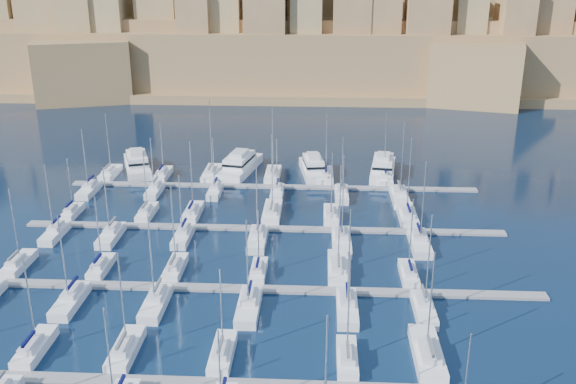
# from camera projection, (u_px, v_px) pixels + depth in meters

# --- Properties ---
(ground) EXTENTS (600.00, 600.00, 0.00)m
(ground) POSITION_uv_depth(u_px,v_px,m) (257.00, 254.00, 103.12)
(ground) COLOR black
(ground) RESTS_ON ground
(pontoon_mid_near) EXTENTS (84.00, 2.00, 0.40)m
(pontoon_mid_near) POSITION_uv_depth(u_px,v_px,m) (249.00, 289.00, 91.79)
(pontoon_mid_near) COLOR slate
(pontoon_mid_near) RESTS_ON ground
(pontoon_mid_far) EXTENTS (84.00, 2.00, 0.40)m
(pontoon_mid_far) POSITION_uv_depth(u_px,v_px,m) (263.00, 228.00, 112.44)
(pontoon_mid_far) COLOR slate
(pontoon_mid_far) RESTS_ON ground
(pontoon_far) EXTENTS (84.00, 2.00, 0.40)m
(pontoon_far) POSITION_uv_depth(u_px,v_px,m) (272.00, 187.00, 133.08)
(pontoon_far) COLOR slate
(pontoon_far) RESTS_ON ground
(sailboat_1) EXTENTS (2.54, 8.48, 12.47)m
(sailboat_1) POSITION_uv_depth(u_px,v_px,m) (35.00, 348.00, 76.96)
(sailboat_1) COLOR white
(sailboat_1) RESTS_ON ground
(sailboat_2) EXTENTS (2.68, 8.93, 13.53)m
(sailboat_2) POSITION_uv_depth(u_px,v_px,m) (125.00, 349.00, 76.63)
(sailboat_2) COLOR white
(sailboat_2) RESTS_ON ground
(sailboat_3) EXTENTS (2.55, 8.49, 11.86)m
(sailboat_3) POSITION_uv_depth(u_px,v_px,m) (222.00, 354.00, 75.85)
(sailboat_3) COLOR white
(sailboat_3) RESTS_ON ground
(sailboat_4) EXTENTS (2.42, 8.05, 13.74)m
(sailboat_4) POSITION_uv_depth(u_px,v_px,m) (347.00, 358.00, 74.92)
(sailboat_4) COLOR white
(sailboat_4) RESTS_ON ground
(sailboat_5) EXTENTS (3.23, 10.76, 13.96)m
(sailboat_5) POSITION_uv_depth(u_px,v_px,m) (427.00, 354.00, 75.70)
(sailboat_5) COLOR white
(sailboat_5) RESTS_ON ground
(sailboat_12) EXTENTS (2.53, 8.42, 13.12)m
(sailboat_12) POSITION_uv_depth(u_px,v_px,m) (19.00, 264.00, 98.17)
(sailboat_12) COLOR white
(sailboat_12) RESTS_ON ground
(sailboat_13) EXTENTS (2.31, 7.70, 12.27)m
(sailboat_13) POSITION_uv_depth(u_px,v_px,m) (101.00, 267.00, 97.21)
(sailboat_13) COLOR white
(sailboat_13) RESTS_ON ground
(sailboat_14) EXTENTS (2.47, 8.25, 14.00)m
(sailboat_14) POSITION_uv_depth(u_px,v_px,m) (175.00, 268.00, 96.90)
(sailboat_14) COLOR white
(sailboat_14) RESTS_ON ground
(sailboat_15) EXTENTS (2.25, 7.49, 10.64)m
(sailboat_15) POSITION_uv_depth(u_px,v_px,m) (259.00, 271.00, 95.93)
(sailboat_15) COLOR white
(sailboat_15) RESTS_ON ground
(sailboat_16) EXTENTS (3.12, 10.41, 17.12)m
(sailboat_16) POSITION_uv_depth(u_px,v_px,m) (338.00, 268.00, 96.67)
(sailboat_16) COLOR white
(sailboat_16) RESTS_ON ground
(sailboat_17) EXTENTS (2.39, 7.96, 12.69)m
(sailboat_17) POSITION_uv_depth(u_px,v_px,m) (409.00, 274.00, 95.05)
(sailboat_17) COLOR white
(sailboat_17) RESTS_ON ground
(sailboat_19) EXTENTS (2.77, 9.22, 13.77)m
(sailboat_19) POSITION_uv_depth(u_px,v_px,m) (71.00, 300.00, 87.62)
(sailboat_19) COLOR white
(sailboat_19) RESTS_ON ground
(sailboat_20) EXTENTS (2.79, 9.29, 14.19)m
(sailboat_20) POSITION_uv_depth(u_px,v_px,m) (156.00, 303.00, 87.01)
(sailboat_20) COLOR white
(sailboat_20) RESTS_ON ground
(sailboat_21) EXTENTS (2.92, 9.72, 13.77)m
(sailboat_21) POSITION_uv_depth(u_px,v_px,m) (249.00, 306.00, 86.19)
(sailboat_21) COLOR white
(sailboat_21) RESTS_ON ground
(sailboat_22) EXTENTS (2.78, 9.27, 15.43)m
(sailboat_22) POSITION_uv_depth(u_px,v_px,m) (347.00, 308.00, 85.74)
(sailboat_22) COLOR white
(sailboat_22) RESTS_ON ground
(sailboat_23) EXTENTS (2.61, 8.69, 14.80)m
(sailboat_23) POSITION_uv_depth(u_px,v_px,m) (424.00, 309.00, 85.51)
(sailboat_23) COLOR white
(sailboat_23) RESTS_ON ground
(sailboat_24) EXTENTS (2.20, 7.35, 11.20)m
(sailboat_24) POSITION_uv_depth(u_px,v_px,m) (72.00, 212.00, 118.31)
(sailboat_24) COLOR white
(sailboat_24) RESTS_ON ground
(sailboat_25) EXTENTS (2.48, 8.27, 12.60)m
(sailboat_25) POSITION_uv_depth(u_px,v_px,m) (147.00, 213.00, 118.05)
(sailboat_25) COLOR white
(sailboat_25) RESTS_ON ground
(sailboat_26) EXTENTS (2.73, 9.09, 14.43)m
(sailboat_26) POSITION_uv_depth(u_px,v_px,m) (193.00, 212.00, 118.01)
(sailboat_26) COLOR white
(sailboat_26) RESTS_ON ground
(sailboat_27) EXTENTS (3.18, 10.58, 15.69)m
(sailboat_27) POSITION_uv_depth(u_px,v_px,m) (272.00, 212.00, 117.97)
(sailboat_27) COLOR white
(sailboat_27) RESTS_ON ground
(sailboat_28) EXTENTS (2.68, 8.95, 12.68)m
(sailboat_28) POSITION_uv_depth(u_px,v_px,m) (331.00, 215.00, 116.70)
(sailboat_28) COLOR white
(sailboat_28) RESTS_ON ground
(sailboat_29) EXTENTS (3.10, 10.34, 15.51)m
(sailboat_29) POSITION_uv_depth(u_px,v_px,m) (407.00, 215.00, 116.65)
(sailboat_29) COLOR white
(sailboat_29) RESTS_ON ground
(sailboat_30) EXTENTS (2.53, 8.42, 13.36)m
(sailboat_30) POSITION_uv_depth(u_px,v_px,m) (55.00, 233.00, 109.19)
(sailboat_30) COLOR white
(sailboat_30) RESTS_ON ground
(sailboat_31) EXTENTS (2.73, 9.11, 13.23)m
(sailboat_31) POSITION_uv_depth(u_px,v_px,m) (111.00, 235.00, 108.39)
(sailboat_31) COLOR white
(sailboat_31) RESTS_ON ground
(sailboat_32) EXTENTS (2.58, 8.61, 12.00)m
(sailboat_32) POSITION_uv_depth(u_px,v_px,m) (183.00, 236.00, 108.02)
(sailboat_32) COLOR white
(sailboat_32) RESTS_ON ground
(sailboat_33) EXTENTS (2.89, 9.63, 16.03)m
(sailboat_33) POSITION_uv_depth(u_px,v_px,m) (258.00, 239.00, 106.91)
(sailboat_33) COLOR white
(sailboat_33) RESTS_ON ground
(sailboat_34) EXTENTS (3.11, 10.38, 16.04)m
(sailboat_34) POSITION_uv_depth(u_px,v_px,m) (341.00, 241.00, 105.88)
(sailboat_34) COLOR white
(sailboat_34) RESTS_ON ground
(sailboat_35) EXTENTS (3.00, 10.00, 15.18)m
(sailboat_35) POSITION_uv_depth(u_px,v_px,m) (419.00, 243.00, 105.43)
(sailboat_35) COLOR white
(sailboat_35) RESTS_ON ground
(sailboat_36) EXTENTS (2.74, 9.13, 14.13)m
(sailboat_36) POSITION_uv_depth(u_px,v_px,m) (110.00, 173.00, 139.77)
(sailboat_36) COLOR white
(sailboat_36) RESTS_ON ground
(sailboat_37) EXTENTS (2.61, 8.69, 12.34)m
(sailboat_37) POSITION_uv_depth(u_px,v_px,m) (163.00, 174.00, 139.00)
(sailboat_37) COLOR white
(sailboat_37) RESTS_ON ground
(sailboat_38) EXTENTS (3.22, 10.72, 17.27)m
(sailboat_38) POSITION_uv_depth(u_px,v_px,m) (212.00, 173.00, 139.40)
(sailboat_38) COLOR white
(sailboat_38) RESTS_ON ground
(sailboat_39) EXTENTS (3.09, 10.30, 15.68)m
(sailboat_39) POSITION_uv_depth(u_px,v_px,m) (273.00, 175.00, 138.56)
(sailboat_39) COLOR white
(sailboat_39) RESTS_ON ground
(sailboat_40) EXTENTS (3.11, 10.36, 14.59)m
(sailboat_40) POSITION_uv_depth(u_px,v_px,m) (326.00, 176.00, 138.03)
(sailboat_40) COLOR white
(sailboat_40) RESTS_ON ground
(sailboat_41) EXTENTS (3.03, 10.11, 14.89)m
(sailboat_41) POSITION_uv_depth(u_px,v_px,m) (384.00, 177.00, 137.30)
(sailboat_41) COLOR white
(sailboat_41) RESTS_ON ground
(sailboat_42) EXTENTS (2.71, 9.04, 13.80)m
(sailboat_42) POSITION_uv_depth(u_px,v_px,m) (89.00, 190.00, 129.63)
(sailboat_42) COLOR white
(sailboat_42) RESTS_ON ground
(sailboat_43) EXTENTS (2.45, 8.15, 12.08)m
(sailboat_43) POSITION_uv_depth(u_px,v_px,m) (155.00, 190.00, 129.39)
(sailboat_43) COLOR white
(sailboat_43) RESTS_ON ground
(sailboat_44) EXTENTS (2.39, 7.96, 12.35)m
(sailboat_44) POSITION_uv_depth(u_px,v_px,m) (215.00, 191.00, 128.88)
(sailboat_44) COLOR white
(sailboat_44) RESTS_ON ground
(sailboat_45) EXTENTS (2.44, 8.13, 12.27)m
(sailboat_45) POSITION_uv_depth(u_px,v_px,m) (277.00, 193.00, 128.18)
(sailboat_45) COLOR white
(sailboat_45) RESTS_ON ground
(sailboat_46) EXTENTS (2.63, 8.75, 12.95)m
(sailboat_46) POSITION_uv_depth(u_px,v_px,m) (341.00, 194.00, 127.26)
(sailboat_46) COLOR white
(sailboat_46) RESTS_ON ground
(sailboat_47) EXTENTS (3.13, 10.44, 16.29)m
(sailboat_47) POSITION_uv_depth(u_px,v_px,m) (400.00, 196.00, 125.91)
(sailboat_47) COLOR white
(sailboat_47) RESTS_ON ground
(motor_yacht_a) EXTENTS (10.20, 17.14, 5.25)m
(motor_yacht_a) POSITION_uv_depth(u_px,v_px,m) (137.00, 164.00, 142.92)
(motor_yacht_a) COLOR white
(motor_yacht_a) RESTS_ON ground
(motor_yacht_b) EXTENTS (8.55, 18.16, 5.25)m
(motor_yacht_b) POSITION_uv_depth(u_px,v_px,m) (240.00, 165.00, 142.24)
(motor_yacht_b) COLOR white
(motor_yacht_b) RESTS_ON ground
(motor_yacht_c) EXTENTS (6.59, 15.23, 5.25)m
(motor_yacht_c) POSITION_uv_depth(u_px,v_px,m) (313.00, 168.00, 140.21)
(motor_yacht_c) COLOR white
(motor_yacht_c) RESTS_ON ground
(motor_yacht_d) EXTENTS (6.97, 16.72, 5.25)m
(motor_yacht_d) POSITION_uv_depth(u_px,v_px,m) (383.00, 168.00, 140.12)
(motor_yacht_d) COLOR white
(motor_yacht_d) RESTS_ON ground
(fortified_city) EXTENTS (460.00, 108.95, 59.52)m
(fortified_city) POSITION_uv_depth(u_px,v_px,m) (296.00, 43.00, 243.79)
(fortified_city) COLOR brown
(fortified_city) RESTS_ON ground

